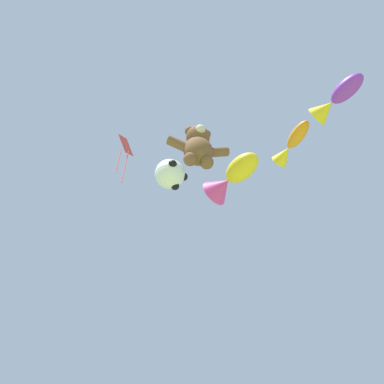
# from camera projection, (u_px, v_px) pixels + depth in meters

# --- Properties ---
(teddy_bear_kite) EXTENTS (2.21, 0.97, 2.24)m
(teddy_bear_kite) POSITION_uv_depth(u_px,v_px,m) (198.00, 147.00, 14.65)
(teddy_bear_kite) COLOR brown
(soccer_ball_kite) EXTENTS (1.05, 1.05, 0.97)m
(soccer_ball_kite) POSITION_uv_depth(u_px,v_px,m) (170.00, 174.00, 13.40)
(soccer_ball_kite) COLOR white
(fish_kite_goldfin) EXTENTS (2.07, 2.69, 1.19)m
(fish_kite_goldfin) POSITION_uv_depth(u_px,v_px,m) (231.00, 178.00, 17.18)
(fish_kite_goldfin) COLOR yellow
(fish_kite_tangerine) EXTENTS (0.95, 2.00, 0.63)m
(fish_kite_tangerine) POSITION_uv_depth(u_px,v_px,m) (291.00, 145.00, 15.94)
(fish_kite_tangerine) COLOR orange
(fish_kite_violet) EXTENTS (1.48, 2.09, 0.78)m
(fish_kite_violet) POSITION_uv_depth(u_px,v_px,m) (335.00, 99.00, 14.47)
(fish_kite_violet) COLOR purple
(diamond_kite) EXTENTS (0.73, 0.90, 3.00)m
(diamond_kite) POSITION_uv_depth(u_px,v_px,m) (125.00, 149.00, 16.88)
(diamond_kite) COLOR red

